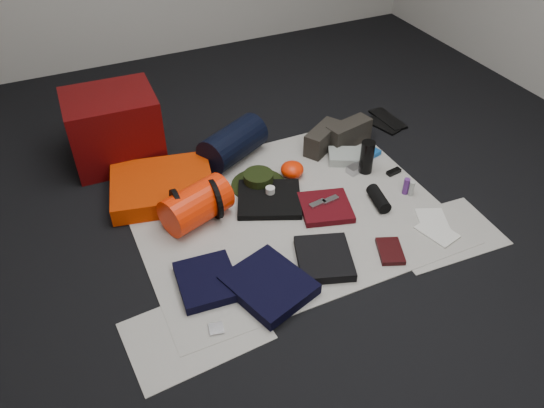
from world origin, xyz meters
name	(u,v)px	position (x,y,z in m)	size (l,w,h in m)	color
floor	(286,213)	(0.00, 0.00, -0.01)	(4.50, 4.50, 0.02)	black
newspaper_mat	(286,211)	(0.00, 0.00, 0.00)	(1.60, 1.30, 0.01)	beige
newspaper_sheet_front_left	(196,331)	(-0.70, -0.55, 0.00)	(0.58, 0.40, 0.00)	beige
newspaper_sheet_front_right	(442,233)	(0.65, -0.50, 0.00)	(0.58, 0.40, 0.00)	beige
red_cabinet	(114,128)	(-0.70, 0.89, 0.21)	(0.51, 0.43, 0.43)	#4E0506
sleeping_pad	(163,186)	(-0.56, 0.42, 0.06)	(0.55, 0.45, 0.10)	red
stuff_sack	(196,205)	(-0.46, 0.13, 0.11)	(0.21, 0.21, 0.35)	#F62704
sack_strap_left	(178,209)	(-0.56, 0.13, 0.11)	(0.22, 0.22, 0.03)	black
sack_strap_right	(214,199)	(-0.36, 0.13, 0.11)	(0.22, 0.22, 0.03)	black
navy_duffel	(233,143)	(-0.07, 0.58, 0.11)	(0.22, 0.22, 0.42)	black
boonie_brim	(259,185)	(-0.05, 0.27, 0.01)	(0.32, 0.32, 0.01)	black
boonie_crown	(258,179)	(-0.05, 0.27, 0.05)	(0.17, 0.17, 0.07)	black
hiking_boot_left	(323,138)	(0.47, 0.45, 0.08)	(0.29, 0.11, 0.15)	#2A2721
hiking_boot_right	(349,133)	(0.65, 0.43, 0.08)	(0.30, 0.11, 0.15)	#2A2721
flip_flop_left	(382,125)	(0.97, 0.52, 0.01)	(0.09, 0.25, 0.01)	black
flip_flop_right	(388,119)	(1.05, 0.57, 0.01)	(0.11, 0.30, 0.02)	black
trousers_navy_a	(207,281)	(-0.57, -0.32, 0.03)	(0.26, 0.30, 0.05)	black
trousers_navy_b	(269,285)	(-0.32, -0.47, 0.03)	(0.32, 0.36, 0.06)	black
trousers_charcoal	(324,258)	(0.00, -0.42, 0.03)	(0.26, 0.29, 0.05)	black
black_tshirt	(269,199)	(-0.05, 0.11, 0.02)	(0.34, 0.32, 0.03)	black
red_shirt	(326,207)	(0.19, -0.09, 0.02)	(0.27, 0.27, 0.04)	#4A080E
orange_stuff_sack	(292,169)	(0.17, 0.27, 0.05)	(0.14, 0.14, 0.09)	#F62704
first_aid_pouch	(346,157)	(0.54, 0.27, 0.03)	(0.21, 0.16, 0.05)	#939B94
water_bottle	(367,157)	(0.58, 0.13, 0.11)	(0.08, 0.08, 0.20)	black
speaker	(379,199)	(0.48, -0.16, 0.04)	(0.07, 0.07, 0.18)	black
compact_camera	(356,169)	(0.53, 0.15, 0.03)	(0.10, 0.06, 0.04)	#ABABB0
cyan_case	(373,153)	(0.72, 0.25, 0.02)	(0.09, 0.06, 0.03)	#1050A0
toiletry_purple	(406,186)	(0.67, -0.15, 0.06)	(0.03, 0.03, 0.10)	#582579
toiletry_clear	(411,188)	(0.69, -0.17, 0.05)	(0.03, 0.03, 0.09)	#A5A9A4
paperback_book	(390,251)	(0.32, -0.51, 0.02)	(0.12, 0.18, 0.02)	black
map_booklet	(437,232)	(0.63, -0.49, 0.01)	(0.14, 0.20, 0.01)	silver
map_printout	(433,220)	(0.67, -0.40, 0.01)	(0.15, 0.19, 0.01)	silver
sunglasses	(394,172)	(0.73, 0.04, 0.02)	(0.09, 0.04, 0.02)	black
key_cluster	(216,329)	(-0.62, -0.58, 0.01)	(0.06, 0.06, 0.01)	#ABABB0
tape_roll	(270,190)	(-0.03, 0.14, 0.06)	(0.05, 0.05, 0.04)	silver
energy_bar_a	(318,204)	(0.15, -0.07, 0.05)	(0.10, 0.04, 0.01)	#ABABB0
energy_bar_b	(331,200)	(0.23, -0.07, 0.05)	(0.10, 0.04, 0.01)	#ABABB0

